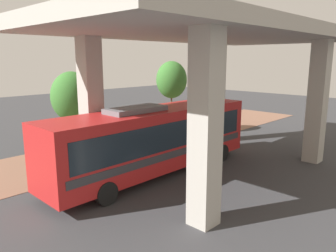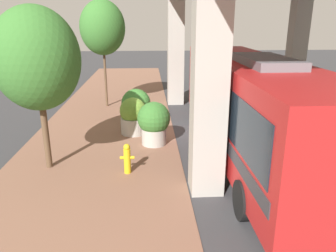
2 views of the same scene
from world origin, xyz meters
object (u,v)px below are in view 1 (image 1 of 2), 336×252
planter_back (132,142)px  planter_front (139,138)px  street_tree_far (72,97)px  fire_hydrant (89,154)px  planter_middle (157,134)px  bus (155,137)px  street_tree_near (172,80)px

planter_back → planter_front: bearing=123.1°
planter_front → street_tree_far: bearing=-129.8°
street_tree_far → planter_back: bearing=28.3°
fire_hydrant → planter_middle: (0.13, 5.41, 0.29)m
fire_hydrant → bus: bearing=16.6°
planter_front → street_tree_far: street_tree_far is taller
planter_middle → street_tree_near: street_tree_near is taller
planter_front → planter_middle: (0.08, 1.57, 0.01)m
planter_middle → street_tree_far: bearing=-120.0°
planter_front → planter_back: (0.86, -1.32, 0.11)m
planter_front → street_tree_near: (-1.70, 4.89, 3.51)m
planter_front → fire_hydrant: bearing=-90.7°
fire_hydrant → planter_front: planter_front is taller
fire_hydrant → planter_back: planter_back is taller
planter_middle → street_tree_far: size_ratio=0.32×
street_tree_near → street_tree_far: bearing=-96.9°
planter_front → planter_back: size_ratio=0.93×
fire_hydrant → planter_middle: bearing=88.6°
bus → fire_hydrant: size_ratio=12.11×
fire_hydrant → street_tree_near: (-1.65, 8.73, 3.80)m
planter_back → street_tree_far: street_tree_far is taller
planter_middle → street_tree_near: (-1.78, 3.32, 3.51)m
planter_middle → street_tree_near: size_ratio=0.29×
fire_hydrant → planter_back: size_ratio=0.59×
fire_hydrant → street_tree_near: bearing=100.7°
fire_hydrant → street_tree_near: size_ratio=0.17×
bus → planter_back: bus is taller
bus → planter_back: size_ratio=7.08×
planter_middle → street_tree_far: (-2.77, -4.80, 2.77)m
street_tree_near → street_tree_far: size_ratio=1.12×
planter_back → street_tree_near: size_ratio=0.30×
planter_back → street_tree_near: (-2.55, 6.21, 3.40)m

